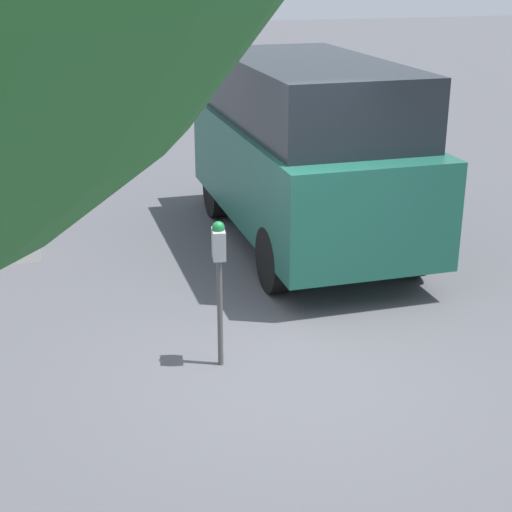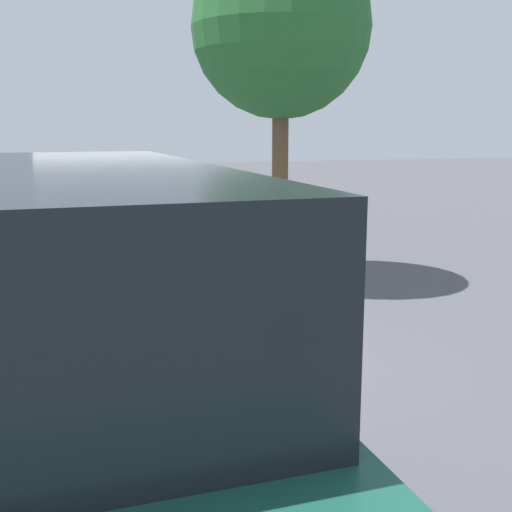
{
  "view_description": "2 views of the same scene",
  "coord_description": "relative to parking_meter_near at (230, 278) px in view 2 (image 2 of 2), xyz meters",
  "views": [
    {
      "loc": [
        -6.06,
        2.02,
        3.48
      ],
      "look_at": [
        0.5,
        0.14,
        0.88
      ],
      "focal_mm": 55.0,
      "sensor_mm": 36.0,
      "label": 1
    },
    {
      "loc": [
        6.27,
        -1.2,
        2.53
      ],
      "look_at": [
        0.08,
        0.88,
        1.22
      ],
      "focal_mm": 45.0,
      "sensor_mm": 36.0,
      "label": 2
    }
  ],
  "objects": [
    {
      "name": "ground_plane",
      "position": [
        -0.13,
        -0.58,
        -1.02
      ],
      "size": [
        80.0,
        80.0,
        0.0
      ],
      "primitive_type": "plane",
      "color": "#4C4C51"
    },
    {
      "name": "parking_meter_near",
      "position": [
        0.0,
        0.0,
        0.0
      ],
      "size": [
        0.21,
        0.14,
        1.38
      ],
      "rotation": [
        0.0,
        0.0,
        -0.15
      ],
      "color": "#4C4C4C",
      "rests_on": "ground"
    },
    {
      "name": "parked_van",
      "position": [
        2.86,
        -1.8,
        0.24
      ],
      "size": [
        4.54,
        1.88,
        2.35
      ],
      "rotation": [
        0.0,
        0.0,
        -0.0
      ],
      "color": "#195142",
      "rests_on": "ground"
    },
    {
      "name": "street_tree",
      "position": [
        -4.06,
        2.08,
        3.08
      ],
      "size": [
        2.92,
        2.92,
        5.58
      ],
      "color": "brown",
      "rests_on": "ground"
    }
  ]
}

